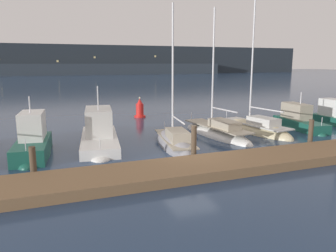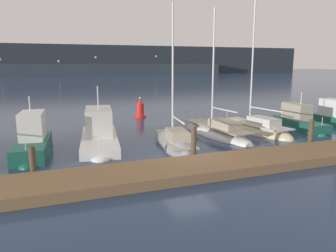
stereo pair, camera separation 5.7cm
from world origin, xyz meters
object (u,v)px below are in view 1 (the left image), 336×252
object	(u,v)px
motorboat_berth_3	(33,148)
sailboat_berth_7	(255,131)
sailboat_berth_5	(175,145)
channel_buoy	(140,110)
motorboat_berth_4	(99,138)
motorboat_berth_8	(299,124)
sailboat_berth_6	(217,134)

from	to	relation	value
motorboat_berth_3	sailboat_berth_7	bearing A→B (deg)	3.42
sailboat_berth_5	channel_buoy	bearing A→B (deg)	84.90
motorboat_berth_4	motorboat_berth_8	world-z (taller)	motorboat_berth_4
sailboat_berth_7	motorboat_berth_8	size ratio (longest dim) A/B	1.84
motorboat_berth_4	channel_buoy	distance (m)	10.68
motorboat_berth_4	sailboat_berth_6	bearing A→B (deg)	-2.32
sailboat_berth_6	channel_buoy	xyz separation A→B (m)	(-2.87, 9.62, 0.58)
sailboat_berth_5	motorboat_berth_8	xyz separation A→B (m)	(11.10, 1.66, 0.26)
sailboat_berth_5	channel_buoy	distance (m)	11.37
sailboat_berth_7	channel_buoy	bearing A→B (deg)	122.81
motorboat_berth_3	sailboat_berth_5	world-z (taller)	sailboat_berth_5
motorboat_berth_3	motorboat_berth_8	size ratio (longest dim) A/B	0.92
sailboat_berth_6	motorboat_berth_8	bearing A→B (deg)	-0.24
motorboat_berth_3	sailboat_berth_5	xyz separation A→B (m)	(8.09, -0.89, -0.33)
motorboat_berth_8	channel_buoy	distance (m)	13.97
sailboat_berth_5	sailboat_berth_7	distance (m)	7.36
sailboat_berth_5	motorboat_berth_8	bearing A→B (deg)	8.51
sailboat_berth_6	channel_buoy	world-z (taller)	sailboat_berth_6
sailboat_berth_6	channel_buoy	bearing A→B (deg)	106.59
motorboat_berth_4	motorboat_berth_8	size ratio (longest dim) A/B	1.31
motorboat_berth_3	motorboat_berth_8	distance (m)	19.20
motorboat_berth_3	channel_buoy	size ratio (longest dim) A/B	2.84
motorboat_berth_4	sailboat_berth_7	size ratio (longest dim) A/B	0.71
sailboat_berth_7	motorboat_berth_8	bearing A→B (deg)	-2.01
sailboat_berth_7	channel_buoy	distance (m)	11.33
sailboat_berth_6	motorboat_berth_3	bearing A→B (deg)	-176.17
motorboat_berth_8	channel_buoy	size ratio (longest dim) A/B	3.09
motorboat_berth_4	channel_buoy	bearing A→B (deg)	60.44
sailboat_berth_7	motorboat_berth_8	xyz separation A→B (m)	(3.96, -0.14, 0.26)
motorboat_berth_4	sailboat_berth_6	distance (m)	8.14
motorboat_berth_4	motorboat_berth_8	bearing A→B (deg)	-1.34
sailboat_berth_7	sailboat_berth_5	bearing A→B (deg)	-165.85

